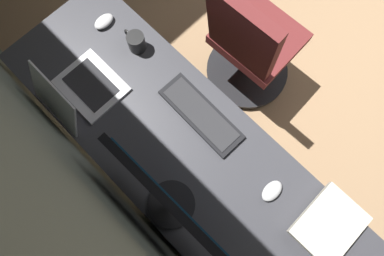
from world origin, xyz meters
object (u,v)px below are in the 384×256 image
at_px(monitor_primary, 168,201).
at_px(mouse_spare, 104,21).
at_px(laptop_leftmost, 77,91).
at_px(book_stack_near, 330,225).
at_px(coffee_mug, 136,42).
at_px(drawer_pedestal, 213,198).
at_px(keyboard_main, 201,114).
at_px(mouse_main, 272,191).
at_px(office_chair, 250,47).

height_order(monitor_primary, mouse_spare, monitor_primary).
xyz_separation_m(laptop_leftmost, book_stack_near, (-1.15, -0.35, -0.02)).
bearing_deg(coffee_mug, monitor_primary, 148.66).
distance_m(drawer_pedestal, laptop_leftmost, 0.88).
height_order(drawer_pedestal, keyboard_main, keyboard_main).
bearing_deg(monitor_primary, coffee_mug, -31.34).
bearing_deg(coffee_mug, laptop_leftmost, 90.20).
height_order(monitor_primary, book_stack_near, monitor_primary).
distance_m(drawer_pedestal, mouse_spare, 1.05).
bearing_deg(keyboard_main, monitor_primary, 117.50).
distance_m(laptop_leftmost, book_stack_near, 1.21).
bearing_deg(mouse_main, coffee_mug, -3.69).
bearing_deg(mouse_main, mouse_spare, -1.51).
relative_size(keyboard_main, mouse_main, 4.07).
bearing_deg(laptop_leftmost, drawer_pedestal, -170.01).
distance_m(mouse_main, book_stack_near, 0.26).
distance_m(laptop_leftmost, keyboard_main, 0.56).
xyz_separation_m(drawer_pedestal, mouse_spare, (0.96, -0.19, 0.40)).
bearing_deg(mouse_spare, monitor_primary, 156.87).
distance_m(monitor_primary, mouse_spare, 0.95).
bearing_deg(laptop_leftmost, office_chair, -109.41).
distance_m(keyboard_main, mouse_main, 0.45).
bearing_deg(book_stack_near, laptop_leftmost, 17.04).
xyz_separation_m(mouse_spare, book_stack_near, (-1.36, -0.03, 0.02)).
relative_size(laptop_leftmost, book_stack_near, 1.18).
distance_m(monitor_primary, book_stack_near, 0.68).
relative_size(laptop_leftmost, coffee_mug, 2.66).
bearing_deg(book_stack_near, monitor_primary, 37.68).
relative_size(mouse_main, office_chair, 0.11).
bearing_deg(office_chair, keyboard_main, 104.58).
relative_size(laptop_leftmost, keyboard_main, 0.77).
bearing_deg(monitor_primary, mouse_main, -127.69).
distance_m(monitor_primary, laptop_leftmost, 0.67).
distance_m(book_stack_near, coffee_mug, 1.15).
relative_size(monitor_primary, office_chair, 0.59).
height_order(keyboard_main, mouse_main, mouse_main).
distance_m(drawer_pedestal, monitor_primary, 0.65).
relative_size(mouse_main, mouse_spare, 1.00).
xyz_separation_m(mouse_spare, office_chair, (-0.52, -0.55, -0.29)).
distance_m(drawer_pedestal, keyboard_main, 0.53).
relative_size(book_stack_near, office_chair, 0.28).
xyz_separation_m(drawer_pedestal, book_stack_near, (-0.40, -0.22, 0.42)).
bearing_deg(monitor_primary, laptop_leftmost, -3.65).
bearing_deg(mouse_spare, keyboard_main, -179.92).
relative_size(mouse_main, book_stack_near, 0.38).
relative_size(keyboard_main, office_chair, 0.44).
bearing_deg(keyboard_main, book_stack_near, -177.49).
bearing_deg(drawer_pedestal, mouse_main, -133.06).
relative_size(monitor_primary, laptop_leftmost, 1.74).
bearing_deg(mouse_main, keyboard_main, -3.86).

